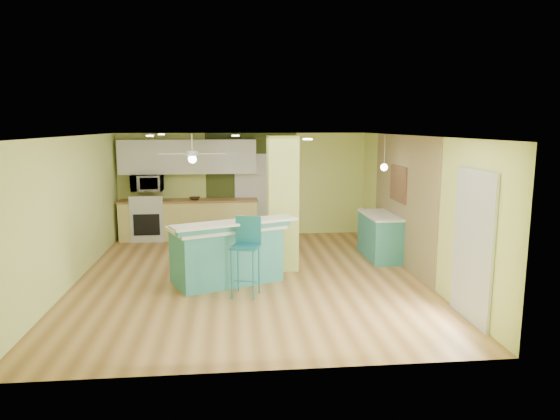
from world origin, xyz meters
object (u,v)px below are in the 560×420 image
object	(u,v)px
peninsula	(227,252)
fruit_bowl	(195,198)
bar_stool	(247,243)
side_counter	(379,236)
canister	(240,221)

from	to	relation	value
peninsula	fruit_bowl	distance (m)	3.53
peninsula	bar_stool	xyz separation A→B (m)	(0.32, -0.70, 0.32)
bar_stool	fruit_bowl	distance (m)	4.26
peninsula	side_counter	size ratio (longest dim) A/B	1.62
side_counter	canister	size ratio (longest dim) A/B	8.69
bar_stool	side_counter	world-z (taller)	bar_stool
bar_stool	canister	distance (m)	0.77
peninsula	fruit_bowl	size ratio (longest dim) A/B	8.63
side_counter	fruit_bowl	world-z (taller)	fruit_bowl
bar_stool	fruit_bowl	bearing A→B (deg)	122.96
side_counter	bar_stool	bearing A→B (deg)	-144.20
bar_stool	peninsula	bearing A→B (deg)	132.82
bar_stool	canister	world-z (taller)	bar_stool
bar_stool	side_counter	bearing A→B (deg)	53.96
peninsula	side_counter	xyz separation A→B (m)	(3.09, 1.30, -0.07)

